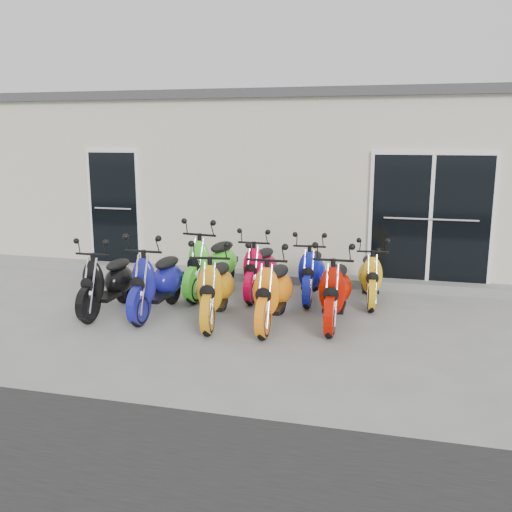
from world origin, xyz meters
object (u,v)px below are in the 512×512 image
object	(u,v)px
scooter_front_orange_a	(215,279)
scooter_back_blue	(312,264)
scooter_front_black	(107,274)
scooter_front_orange_b	(273,282)
scooter_back_red	(260,261)
scooter_front_red	(335,281)
scooter_back_green	(212,255)
scooter_front_blue	(157,272)
scooter_back_yellow	(371,269)

from	to	relation	value
scooter_front_orange_a	scooter_back_blue	bearing A→B (deg)	44.74
scooter_front_black	scooter_front_orange_b	size ratio (longest dim) A/B	0.95
scooter_front_orange_a	scooter_back_red	bearing A→B (deg)	71.40
scooter_front_black	scooter_front_red	xyz separation A→B (m)	(3.29, 0.28, 0.03)
scooter_back_green	scooter_back_blue	xyz separation A→B (m)	(1.62, 0.11, -0.08)
scooter_front_orange_b	scooter_front_blue	bearing A→B (deg)	176.62
scooter_front_orange_b	scooter_back_green	distance (m)	1.85
scooter_front_black	scooter_front_orange_a	distance (m)	1.68
scooter_front_blue	scooter_back_green	size ratio (longest dim) A/B	0.96
scooter_back_yellow	scooter_front_blue	bearing A→B (deg)	-161.32
scooter_front_black	scooter_front_orange_b	distance (m)	2.48
scooter_front_red	scooter_back_red	size ratio (longest dim) A/B	1.05
scooter_back_blue	scooter_front_blue	bearing A→B (deg)	-149.51
scooter_back_blue	scooter_back_yellow	bearing A→B (deg)	-0.09
scooter_front_blue	scooter_front_black	bearing A→B (deg)	-171.17
scooter_front_red	scooter_back_green	xyz separation A→B (m)	(-2.13, 1.04, 0.04)
scooter_back_red	scooter_back_green	bearing A→B (deg)	-172.26
scooter_back_yellow	scooter_back_red	bearing A→B (deg)	175.64
scooter_front_blue	scooter_back_red	bearing A→B (deg)	48.60
scooter_back_red	scooter_back_blue	size ratio (longest dim) A/B	1.02
scooter_front_red	scooter_back_red	xyz separation A→B (m)	(-1.34, 1.13, -0.03)
scooter_front_orange_b	scooter_back_yellow	bearing A→B (deg)	49.55
scooter_front_red	scooter_back_yellow	xyz separation A→B (m)	(0.41, 1.18, -0.07)
scooter_front_blue	scooter_front_orange_a	bearing A→B (deg)	-6.70
scooter_front_blue	scooter_back_green	world-z (taller)	scooter_back_green
scooter_front_orange_b	scooter_back_blue	size ratio (longest dim) A/B	1.08
scooter_front_black	scooter_back_green	xyz separation A→B (m)	(1.16, 1.32, 0.07)
scooter_back_blue	scooter_back_yellow	world-z (taller)	scooter_back_blue
scooter_front_orange_b	scooter_front_red	xyz separation A→B (m)	(0.81, 0.27, -0.01)
scooter_back_yellow	scooter_front_black	bearing A→B (deg)	-164.50
scooter_front_red	scooter_back_yellow	distance (m)	1.25
scooter_front_red	scooter_back_blue	distance (m)	1.25
scooter_front_red	scooter_back_green	world-z (taller)	scooter_back_green
scooter_front_orange_b	scooter_back_yellow	xyz separation A→B (m)	(1.22, 1.45, -0.07)
scooter_front_orange_b	scooter_front_orange_a	bearing A→B (deg)	-177.51
scooter_front_blue	scooter_back_blue	bearing A→B (deg)	34.17
scooter_front_red	scooter_back_red	bearing A→B (deg)	139.13
scooter_front_black	scooter_back_red	bearing A→B (deg)	36.11
scooter_front_red	scooter_front_orange_b	bearing A→B (deg)	-162.36
scooter_front_black	scooter_back_blue	bearing A→B (deg)	27.28
scooter_front_orange_b	scooter_back_yellow	size ratio (longest dim) A/B	1.13
scooter_front_blue	scooter_back_blue	xyz separation A→B (m)	(2.05, 1.33, -0.05)
scooter_back_red	scooter_front_blue	bearing A→B (deg)	-131.79
scooter_front_red	scooter_back_yellow	bearing A→B (deg)	70.19
scooter_front_orange_a	scooter_back_blue	distance (m)	1.83
scooter_front_black	scooter_front_orange_a	size ratio (longest dim) A/B	0.95
scooter_front_black	scooter_back_green	size ratio (longest dim) A/B	0.90
scooter_front_black	scooter_front_red	size ratio (longest dim) A/B	0.96
scooter_front_black	scooter_back_red	world-z (taller)	scooter_front_black
scooter_front_orange_a	scooter_back_green	world-z (taller)	scooter_back_green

